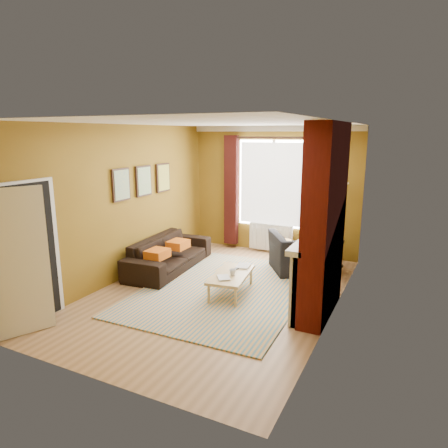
{
  "coord_description": "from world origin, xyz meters",
  "views": [
    {
      "loc": [
        2.88,
        -5.63,
        2.65
      ],
      "look_at": [
        0.0,
        0.25,
        1.15
      ],
      "focal_mm": 32.0,
      "sensor_mm": 36.0,
      "label": 1
    }
  ],
  "objects_px": {
    "coffee_table": "(231,275)",
    "floor_lamp": "(341,201)",
    "armchair": "(304,253)",
    "wicker_stool": "(283,250)",
    "sofa": "(169,253)"
  },
  "relations": [
    {
      "from": "coffee_table",
      "to": "floor_lamp",
      "type": "xyz_separation_m",
      "value": [
        1.33,
        2.25,
        1.02
      ]
    },
    {
      "from": "armchair",
      "to": "floor_lamp",
      "type": "xyz_separation_m",
      "value": [
        0.54,
        0.64,
        0.96
      ]
    },
    {
      "from": "armchair",
      "to": "wicker_stool",
      "type": "relative_size",
      "value": 2.62
    },
    {
      "from": "armchair",
      "to": "wicker_stool",
      "type": "distance_m",
      "value": 0.82
    },
    {
      "from": "armchair",
      "to": "wicker_stool",
      "type": "height_order",
      "value": "armchair"
    },
    {
      "from": "sofa",
      "to": "coffee_table",
      "type": "height_order",
      "value": "sofa"
    },
    {
      "from": "sofa",
      "to": "coffee_table",
      "type": "distance_m",
      "value": 1.75
    },
    {
      "from": "wicker_stool",
      "to": "floor_lamp",
      "type": "distance_m",
      "value": 1.59
    },
    {
      "from": "sofa",
      "to": "armchair",
      "type": "height_order",
      "value": "armchair"
    },
    {
      "from": "wicker_stool",
      "to": "armchair",
      "type": "bearing_deg",
      "value": -43.71
    },
    {
      "from": "coffee_table",
      "to": "wicker_stool",
      "type": "relative_size",
      "value": 2.6
    },
    {
      "from": "armchair",
      "to": "floor_lamp",
      "type": "bearing_deg",
      "value": -163.5
    },
    {
      "from": "sofa",
      "to": "wicker_stool",
      "type": "bearing_deg",
      "value": -54.32
    },
    {
      "from": "sofa",
      "to": "armchair",
      "type": "xyz_separation_m",
      "value": [
        2.43,
        1.0,
        0.06
      ]
    },
    {
      "from": "armchair",
      "to": "coffee_table",
      "type": "height_order",
      "value": "armchair"
    }
  ]
}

